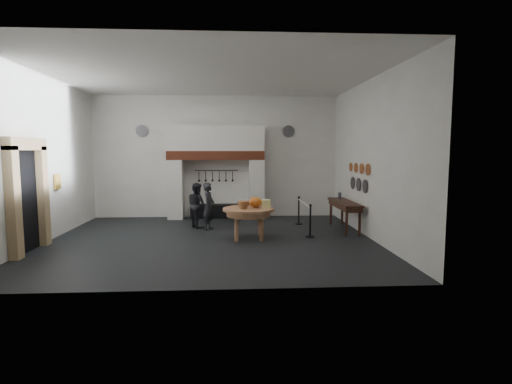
{
  "coord_description": "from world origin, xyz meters",
  "views": [
    {
      "loc": [
        0.6,
        -10.98,
        2.5
      ],
      "look_at": [
        1.24,
        -0.06,
        1.35
      ],
      "focal_mm": 28.0,
      "sensor_mm": 36.0,
      "label": 1
    }
  ],
  "objects": [
    {
      "name": "wall_plaque",
      "position": [
        -4.45,
        0.8,
        1.6
      ],
      "size": [
        0.05,
        0.34,
        0.44
      ],
      "primitive_type": "cube",
      "color": "gold",
      "rests_on": "wall_left"
    },
    {
      "name": "wicker_basket",
      "position": [
        0.89,
        -0.01,
        0.98
      ],
      "size": [
        0.35,
        0.35,
        0.22
      ],
      "primitive_type": "cone",
      "rotation": [
        3.14,
        0.0,
        0.11
      ],
      "color": "#A2673B",
      "rests_on": "work_table"
    },
    {
      "name": "pewter_jug",
      "position": [
        4.1,
        1.82,
        1.01
      ],
      "size": [
        0.12,
        0.12,
        0.22
      ],
      "primitive_type": "cylinder",
      "color": "#4E4D53",
      "rests_on": "side_table"
    },
    {
      "name": "copper_pan_d",
      "position": [
        4.46,
        1.85,
        1.95
      ],
      "size": [
        0.03,
        0.28,
        0.28
      ],
      "primitive_type": "cylinder",
      "rotation": [
        0.0,
        1.57,
        0.0
      ],
      "color": "#C6662D",
      "rests_on": "wall_right"
    },
    {
      "name": "cheese_block_small",
      "position": [
        1.52,
        0.39,
        0.97
      ],
      "size": [
        0.18,
        0.18,
        0.2
      ],
      "primitive_type": "cube",
      "color": "#E2D987",
      "rests_on": "work_table"
    },
    {
      "name": "floor",
      "position": [
        0.0,
        0.0,
        0.0
      ],
      "size": [
        9.0,
        8.0,
        0.02
      ],
      "primitive_type": "cube",
      "color": "black",
      "rests_on": "ground"
    },
    {
      "name": "bread_loaf",
      "position": [
        0.94,
        0.49,
        0.94
      ],
      "size": [
        0.31,
        0.18,
        0.13
      ],
      "primitive_type": "ellipsoid",
      "color": "olive",
      "rests_on": "work_table"
    },
    {
      "name": "pewter_plate_right",
      "position": [
        4.46,
        1.6,
        1.45
      ],
      "size": [
        0.03,
        0.4,
        0.4
      ],
      "primitive_type": "cylinder",
      "rotation": [
        0.0,
        1.57,
        0.0
      ],
      "color": "#4C4C51",
      "rests_on": "wall_right"
    },
    {
      "name": "door_lintel",
      "position": [
        -4.38,
        -1.0,
        2.65
      ],
      "size": [
        0.22,
        1.7,
        0.3
      ],
      "primitive_type": "cube",
      "color": "tan",
      "rests_on": "door_jamb_near"
    },
    {
      "name": "chimney_hood",
      "position": [
        0.0,
        3.65,
        2.92
      ],
      "size": [
        3.5,
        0.7,
        0.9
      ],
      "primitive_type": "cube",
      "color": "silver",
      "rests_on": "hearth_brick_band"
    },
    {
      "name": "wall_back",
      "position": [
        0.0,
        4.0,
        2.25
      ],
      "size": [
        9.0,
        0.02,
        4.5
      ],
      "primitive_type": "cube",
      "color": "white",
      "rests_on": "floor"
    },
    {
      "name": "pumpkin",
      "position": [
        1.24,
        0.24,
        1.03
      ],
      "size": [
        0.36,
        0.36,
        0.31
      ],
      "primitive_type": "ellipsoid",
      "color": "#D2511D",
      "rests_on": "work_table"
    },
    {
      "name": "pewter_plate_left",
      "position": [
        4.46,
        0.4,
        1.45
      ],
      "size": [
        0.03,
        0.4,
        0.4
      ],
      "primitive_type": "cylinder",
      "rotation": [
        0.0,
        1.57,
        0.0
      ],
      "color": "#4C4C51",
      "rests_on": "wall_right"
    },
    {
      "name": "utensil_rail",
      "position": [
        0.0,
        3.92,
        1.75
      ],
      "size": [
        1.6,
        0.02,
        0.02
      ],
      "primitive_type": "cylinder",
      "rotation": [
        0.0,
        1.57,
        0.0
      ],
      "color": "black",
      "rests_on": "wall_back"
    },
    {
      "name": "door_jamb_near",
      "position": [
        -4.38,
        -1.7,
        1.3
      ],
      "size": [
        0.22,
        0.3,
        2.6
      ],
      "primitive_type": "cube",
      "color": "tan",
      "rests_on": "floor"
    },
    {
      "name": "copper_pan_b",
      "position": [
        4.46,
        0.75,
        1.95
      ],
      "size": [
        0.03,
        0.32,
        0.32
      ],
      "primitive_type": "cylinder",
      "rotation": [
        0.0,
        1.57,
        0.0
      ],
      "color": "#C6662D",
      "rests_on": "wall_right"
    },
    {
      "name": "copper_pan_a",
      "position": [
        4.46,
        0.2,
        1.95
      ],
      "size": [
        0.03,
        0.34,
        0.34
      ],
      "primitive_type": "cylinder",
      "rotation": [
        0.0,
        1.57,
        0.0
      ],
      "color": "#C6662D",
      "rests_on": "wall_right"
    },
    {
      "name": "chimney_pier_left",
      "position": [
        -1.48,
        3.65,
        1.07
      ],
      "size": [
        0.55,
        0.7,
        2.15
      ],
      "primitive_type": "cube",
      "color": "silver",
      "rests_on": "floor"
    },
    {
      "name": "visitor_near",
      "position": [
        -0.15,
        1.49,
        0.74
      ],
      "size": [
        0.47,
        0.61,
        1.49
      ],
      "primitive_type": "imported",
      "rotation": [
        0.0,
        0.0,
        1.35
      ],
      "color": "black",
      "rests_on": "floor"
    },
    {
      "name": "hearth_brick_band",
      "position": [
        0.0,
        3.65,
        2.31
      ],
      "size": [
        3.5,
        0.72,
        0.32
      ],
      "primitive_type": "cube",
      "color": "#9E442B",
      "rests_on": "chimney_pier_left"
    },
    {
      "name": "visitor_far",
      "position": [
        -0.55,
        1.89,
        0.73
      ],
      "size": [
        0.85,
        0.89,
        1.46
      ],
      "primitive_type": "imported",
      "rotation": [
        0.0,
        0.0,
        2.13
      ],
      "color": "black",
      "rests_on": "floor"
    },
    {
      "name": "cheese_block_big",
      "position": [
        1.54,
        0.09,
        0.99
      ],
      "size": [
        0.22,
        0.22,
        0.24
      ],
      "primitive_type": "cube",
      "color": "#EEE78E",
      "rests_on": "work_table"
    },
    {
      "name": "barrier_rope",
      "position": [
        2.83,
        1.24,
        0.85
      ],
      "size": [
        0.04,
        2.0,
        0.04
      ],
      "primitive_type": "cylinder",
      "rotation": [
        1.57,
        0.0,
        0.0
      ],
      "color": "white",
      "rests_on": "barrier_post_near"
    },
    {
      "name": "barrier_post_far",
      "position": [
        2.83,
        2.24,
        0.45
      ],
      "size": [
        0.05,
        0.05,
        0.9
      ],
      "primitive_type": "cylinder",
      "color": "black",
      "rests_on": "floor"
    },
    {
      "name": "pewter_plate_back_right",
      "position": [
        2.7,
        3.96,
        3.2
      ],
      "size": [
        0.44,
        0.03,
        0.44
      ],
      "primitive_type": "cylinder",
      "rotation": [
        1.57,
        0.0,
        0.0
      ],
      "color": "#4C4C51",
      "rests_on": "wall_back"
    },
    {
      "name": "wall_right",
      "position": [
        4.5,
        0.0,
        2.25
      ],
      "size": [
        0.02,
        8.0,
        4.5
      ],
      "primitive_type": "cube",
      "color": "white",
      "rests_on": "floor"
    },
    {
      "name": "barrier_post_near",
      "position": [
        2.83,
        0.24,
        0.45
      ],
      "size": [
        0.05,
        0.05,
        0.9
      ],
      "primitive_type": "cylinder",
      "color": "black",
      "rests_on": "floor"
    },
    {
      "name": "chimney_pier_right",
      "position": [
        1.48,
        3.65,
        1.07
      ],
      "size": [
        0.55,
        0.7,
        2.15
      ],
      "primitive_type": "cube",
      "color": "silver",
      "rests_on": "floor"
    },
    {
      "name": "ceiling",
      "position": [
        0.0,
        0.0,
        4.5
      ],
      "size": [
        9.0,
        8.0,
        0.02
      ],
      "primitive_type": "cube",
      "color": "silver",
      "rests_on": "wall_back"
    },
    {
      "name": "side_table",
      "position": [
        4.1,
        1.22,
        0.87
      ],
      "size": [
        0.55,
        2.2,
        0.06
      ],
      "primitive_type": "cube",
      "color": "#3C1F15",
      "rests_on": "floor"
    },
    {
      "name": "iron_range",
      "position": [
        0.0,
        3.72,
        0.25
      ],
      "size": [
        1.9,
        0.45,
        0.5
      ],
      "primitive_type": "cube",
      "color": "black",
      "rests_on": "floor"
    },
    {
      "name": "pewter_plate_back_left",
      "position": [
        -2.7,
        3.96,
        3.2
      ],
      "size": [
        0.44,
        0.03,
        0.44
      ],
      "primitive_type": "cylinder",
      "rotation": [
        1.57,
        0.0,
        0.0
      ],
      "color": "#4C4C51",
      "rests_on": "wall_back"
    },
    {
      "name": "door_jamb_far",
      "position": [
        -4.38,
        -0.3,
        1.3
      ],
      "size": [
        0.22,
        0.3,
        2.6
      ],
      "primitive_type": "cube",
      "color": "tan",
      "rests_on": "floor"
    },
    {
      "name": "pewter_plate_mid",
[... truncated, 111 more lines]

